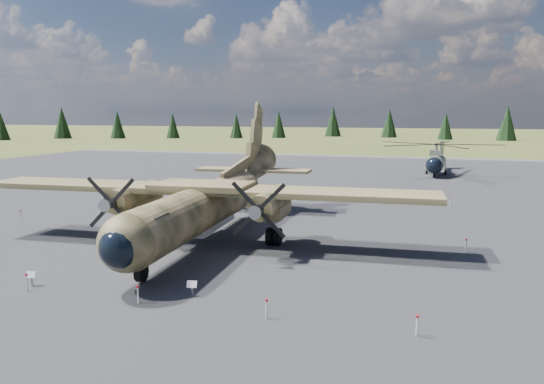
# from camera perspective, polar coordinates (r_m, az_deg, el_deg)

# --- Properties ---
(ground) EXTENTS (500.00, 500.00, 0.00)m
(ground) POSITION_cam_1_polar(r_m,az_deg,el_deg) (37.30, -6.15, -4.55)
(ground) COLOR brown
(ground) RESTS_ON ground
(apron) EXTENTS (120.00, 120.00, 0.04)m
(apron) POSITION_cam_1_polar(r_m,az_deg,el_deg) (46.47, -1.35, -1.87)
(apron) COLOR #5B5B60
(apron) RESTS_ON ground
(transport_plane) EXTENTS (29.93, 27.17, 9.86)m
(transport_plane) POSITION_cam_1_polar(r_m,az_deg,el_deg) (35.47, -6.85, -0.58)
(transport_plane) COLOR #3B3C20
(transport_plane) RESTS_ON ground
(helicopter_near) EXTENTS (18.09, 20.54, 4.31)m
(helicopter_near) POSITION_cam_1_polar(r_m,az_deg,el_deg) (74.25, 17.28, 4.07)
(helicopter_near) COLOR slate
(helicopter_near) RESTS_ON ground
(info_placard_left) EXTENTS (0.50, 0.29, 0.74)m
(info_placard_left) POSITION_cam_1_polar(r_m,az_deg,el_deg) (28.83, -24.49, -8.24)
(info_placard_left) COLOR gray
(info_placard_left) RESTS_ON ground
(info_placard_right) EXTENTS (0.50, 0.28, 0.74)m
(info_placard_right) POSITION_cam_1_polar(r_m,az_deg,el_deg) (25.18, -8.59, -9.95)
(info_placard_right) COLOR gray
(info_placard_right) RESTS_ON ground
(barrier_fence) EXTENTS (33.12, 29.62, 0.85)m
(barrier_fence) POSITION_cam_1_polar(r_m,az_deg,el_deg) (37.30, -6.87, -3.76)
(barrier_fence) COLOR silver
(barrier_fence) RESTS_ON ground
(treeline) EXTENTS (299.83, 304.60, 10.78)m
(treeline) POSITION_cam_1_polar(r_m,az_deg,el_deg) (30.89, -10.60, 1.62)
(treeline) COLOR black
(treeline) RESTS_ON ground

